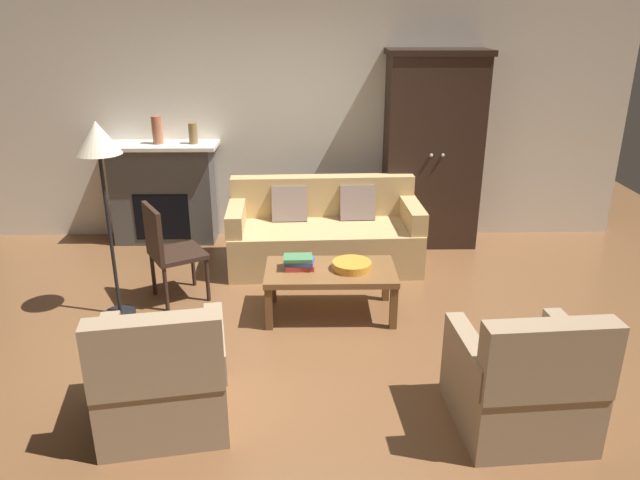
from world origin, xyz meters
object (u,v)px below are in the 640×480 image
Objects in this scene: coffee_table at (330,275)px; armchair_near_left at (163,380)px; book_stack at (299,262)px; couch at (324,235)px; side_chair_wooden at (167,247)px; armchair_near_right at (523,385)px; mantel_vase_terracotta at (157,130)px; fireplace at (164,192)px; floor_lamp at (99,150)px; mantel_vase_bronze at (193,133)px; armoire at (432,150)px; fruit_bowl at (352,265)px.

armchair_near_left is at bearing -126.67° from coffee_table.
book_stack is at bearing 60.88° from armchair_near_left.
couch is 1.63m from side_chair_wooden.
mantel_vase_terracotta is at bearing 131.28° from armchair_near_right.
mantel_vase_terracotta is at bearing -90.00° from fireplace.
armchair_near_right reaches higher than book_stack.
armchair_near_left is at bearing -63.57° from floor_lamp.
book_stack is at bearing 131.75° from armchair_near_right.
couch is at bearing -26.08° from mantel_vase_bronze.
armoire reaches higher than armchair_near_left.
fruit_bowl is at bearing -0.93° from coffee_table.
couch is 2.78m from armchair_near_left.
book_stack is 2.10m from armchair_near_right.
armchair_near_right is at bearing -2.24° from armchair_near_left.
book_stack is at bearing -49.13° from mantel_vase_terracotta.
armchair_near_right reaches higher than couch.
book_stack is 0.29× the size of side_chair_wooden.
mantel_vase_terracotta is 0.34× the size of armchair_near_right.
armchair_near_left is (-1.06, -2.57, -0.00)m from couch.
armoire is 2.30m from book_stack.
floor_lamp is (-1.56, 0.01, 0.96)m from book_stack.
fruit_bowl is (-0.97, -1.74, -0.60)m from armoire.
fruit_bowl is 2.23m from floor_lamp.
fruit_bowl is at bearing -10.44° from side_chair_wooden.
armchair_near_right is 0.98× the size of side_chair_wooden.
fruit_bowl is (0.18, -0.00, 0.09)m from coffee_table.
fireplace is at bearing 137.51° from fruit_bowl.
fruit_bowl is 0.38× the size of armchair_near_right.
armchair_near_left is 0.99× the size of side_chair_wooden.
coffee_table is 3.33× the size of fruit_bowl.
floor_lamp is (-2.00, 0.03, 0.99)m from fruit_bowl.
armchair_near_right is (2.93, -3.35, -0.25)m from fireplace.
floor_lamp reaches higher than armchair_near_left.
armoire is 2.36× the size of armchair_near_left.
book_stack is at bearing -102.21° from couch.
side_chair_wooden is at bearing 166.66° from book_stack.
armchair_near_right is (2.55, -3.34, -0.92)m from mantel_vase_bronze.
book_stack is (1.54, -1.80, -0.09)m from fireplace.
fruit_bowl is 1.81m from armchair_near_right.
mantel_vase_terracotta is at bearing 102.45° from armchair_near_left.
fruit_bowl is at bearing -42.49° from fireplace.
book_stack reaches higher than coffee_table.
armchair_near_right is 3.52m from floor_lamp.
couch is 1.80m from mantel_vase_bronze.
armoire is 6.35× the size of fruit_bowl.
side_chair_wooden is at bearing 169.56° from fruit_bowl.
floor_lamp is (-1.79, -1.09, 1.12)m from couch.
mantel_vase_terracotta reaches higher than coffee_table.
coffee_table is at bearing -45.17° from fireplace.
side_chair_wooden is (-2.56, 1.84, 0.20)m from armchair_near_right.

